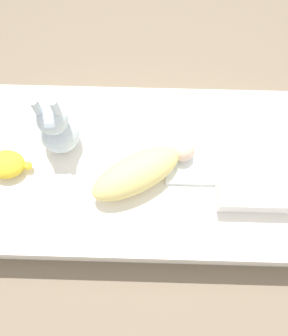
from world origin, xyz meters
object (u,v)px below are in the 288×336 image
bunny_plush (57,129)px  turtle_plush (6,164)px  pillow (254,167)px  swaddled_baby (141,171)px

bunny_plush → turtle_plush: bearing=-149.7°
pillow → turtle_plush: pillow is taller
pillow → turtle_plush: 1.08m
turtle_plush → pillow: bearing=0.9°
swaddled_baby → pillow: 0.49m
pillow → swaddled_baby: bearing=-175.1°
swaddled_baby → bunny_plush: bearing=126.1°
swaddled_baby → pillow: bearing=-25.0°
swaddled_baby → bunny_plush: (-0.36, 0.16, 0.06)m
swaddled_baby → bunny_plush: 0.40m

